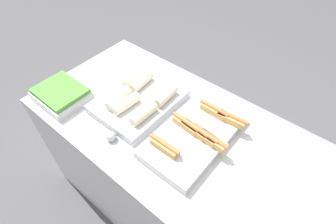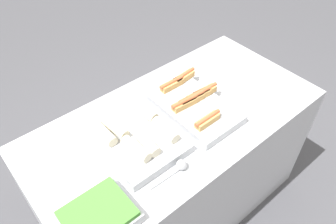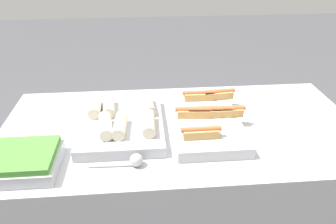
{
  "view_description": "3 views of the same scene",
  "coord_description": "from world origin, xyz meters",
  "views": [
    {
      "loc": [
        0.52,
        -0.7,
        1.95
      ],
      "look_at": [
        -0.06,
        0.0,
        0.97
      ],
      "focal_mm": 28.0,
      "sensor_mm": 36.0,
      "label": 1
    },
    {
      "loc": [
        -0.85,
        -0.94,
        2.16
      ],
      "look_at": [
        -0.06,
        0.0,
        0.97
      ],
      "focal_mm": 35.0,
      "sensor_mm": 36.0,
      "label": 2
    },
    {
      "loc": [
        -0.17,
        -1.28,
        1.7
      ],
      "look_at": [
        -0.06,
        0.0,
        0.97
      ],
      "focal_mm": 35.0,
      "sensor_mm": 36.0,
      "label": 3
    }
  ],
  "objects": [
    {
      "name": "tray_wraps",
      "position": [
        -0.27,
        0.0,
        0.93
      ],
      "size": [
        0.37,
        0.47,
        0.1
      ],
      "color": "#B7BABF",
      "rests_on": "counter"
    },
    {
      "name": "tray_side_front",
      "position": [
        -0.64,
        -0.25,
        0.93
      ],
      "size": [
        0.29,
        0.24,
        0.07
      ],
      "color": "#B7BABF",
      "rests_on": "counter"
    },
    {
      "name": "ground_plane",
      "position": [
        0.0,
        0.0,
        0.0
      ],
      "size": [
        12.0,
        12.0,
        0.0
      ],
      "primitive_type": "plane",
      "color": "#4C4C51"
    },
    {
      "name": "tray_hotdogs",
      "position": [
        0.11,
        0.01,
        0.93
      ],
      "size": [
        0.34,
        0.55,
        0.1
      ],
      "color": "#B7BABF",
      "rests_on": "counter"
    },
    {
      "name": "counter",
      "position": [
        0.0,
        0.0,
        0.45
      ],
      "size": [
        1.66,
        0.83,
        0.89
      ],
      "color": "#B7BABF",
      "rests_on": "ground_plane"
    },
    {
      "name": "serving_spoon_near",
      "position": [
        -0.22,
        -0.27,
        0.92
      ],
      "size": [
        0.21,
        0.05,
        0.05
      ],
      "color": "#B2B5BA",
      "rests_on": "counter"
    }
  ]
}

